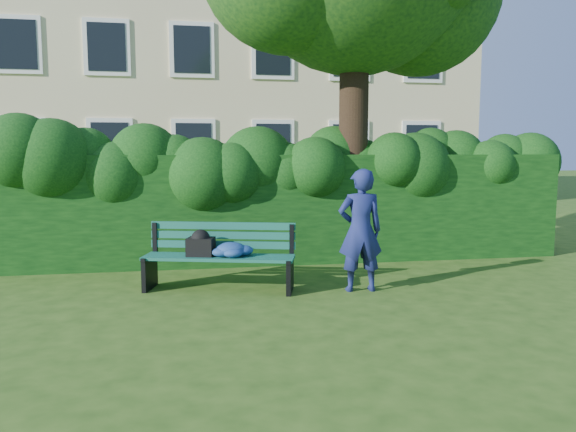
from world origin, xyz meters
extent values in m
plane|color=#284914|center=(0.00, 0.00, 0.00)|extent=(80.00, 80.00, 0.00)
cube|color=beige|center=(0.00, 14.00, 6.00)|extent=(16.00, 8.00, 12.00)
cube|color=white|center=(-6.00, 9.98, 2.00)|extent=(1.30, 0.08, 1.60)
cube|color=black|center=(-6.00, 9.94, 2.00)|extent=(1.05, 0.04, 1.35)
cube|color=white|center=(-3.60, 9.98, 2.00)|extent=(1.30, 0.08, 1.60)
cube|color=black|center=(-3.60, 9.94, 2.00)|extent=(1.05, 0.04, 1.35)
cube|color=white|center=(-1.20, 9.98, 2.00)|extent=(1.30, 0.08, 1.60)
cube|color=black|center=(-1.20, 9.94, 2.00)|extent=(1.05, 0.04, 1.35)
cube|color=white|center=(1.20, 9.98, 2.00)|extent=(1.30, 0.08, 1.60)
cube|color=black|center=(1.20, 9.94, 2.00)|extent=(1.05, 0.04, 1.35)
cube|color=white|center=(3.60, 9.98, 2.00)|extent=(1.30, 0.08, 1.60)
cube|color=black|center=(3.60, 9.94, 2.00)|extent=(1.05, 0.04, 1.35)
cube|color=white|center=(6.00, 9.98, 2.00)|extent=(1.30, 0.08, 1.60)
cube|color=black|center=(6.00, 9.94, 2.00)|extent=(1.05, 0.04, 1.35)
cube|color=white|center=(-6.00, 9.98, 4.80)|extent=(1.30, 0.08, 1.60)
cube|color=black|center=(-6.00, 9.94, 4.80)|extent=(1.05, 0.04, 1.35)
cube|color=white|center=(-3.60, 9.98, 4.80)|extent=(1.30, 0.08, 1.60)
cube|color=black|center=(-3.60, 9.94, 4.80)|extent=(1.05, 0.04, 1.35)
cube|color=white|center=(-1.20, 9.98, 4.80)|extent=(1.30, 0.08, 1.60)
cube|color=black|center=(-1.20, 9.94, 4.80)|extent=(1.05, 0.04, 1.35)
cube|color=white|center=(1.20, 9.98, 4.80)|extent=(1.30, 0.08, 1.60)
cube|color=black|center=(1.20, 9.94, 4.80)|extent=(1.05, 0.04, 1.35)
cube|color=white|center=(3.60, 9.98, 4.80)|extent=(1.30, 0.08, 1.60)
cube|color=black|center=(3.60, 9.94, 4.80)|extent=(1.05, 0.04, 1.35)
cube|color=white|center=(6.00, 9.98, 4.80)|extent=(1.30, 0.08, 1.60)
cube|color=black|center=(6.00, 9.94, 4.80)|extent=(1.05, 0.04, 1.35)
cube|color=black|center=(0.00, 2.20, 0.90)|extent=(10.00, 1.00, 1.80)
cylinder|color=black|center=(1.42, 2.21, 2.50)|extent=(0.50, 0.50, 5.00)
cube|color=#0D4439|center=(-1.04, 0.11, 0.45)|extent=(1.97, 0.63, 0.04)
cube|color=#0D4439|center=(-1.01, 0.22, 0.45)|extent=(1.97, 0.63, 0.04)
cube|color=#0D4439|center=(-0.98, 0.34, 0.45)|extent=(1.97, 0.63, 0.04)
cube|color=#0D4439|center=(-0.95, 0.46, 0.45)|extent=(1.97, 0.63, 0.04)
cube|color=#0D4439|center=(-0.93, 0.53, 0.58)|extent=(1.95, 0.57, 0.10)
cube|color=#0D4439|center=(-0.93, 0.54, 0.71)|extent=(1.95, 0.57, 0.10)
cube|color=#0D4439|center=(-0.92, 0.55, 0.84)|extent=(1.95, 0.57, 0.10)
cube|color=black|center=(-1.92, 0.54, 0.22)|extent=(0.19, 0.50, 0.44)
cube|color=black|center=(-1.85, 0.79, 0.65)|extent=(0.07, 0.07, 0.45)
cube|color=black|center=(-1.93, 0.49, 0.44)|extent=(0.17, 0.42, 0.05)
cube|color=black|center=(-0.07, 0.03, 0.22)|extent=(0.19, 0.50, 0.44)
cube|color=black|center=(0.00, 0.28, 0.65)|extent=(0.07, 0.07, 0.45)
cube|color=black|center=(-0.09, -0.02, 0.44)|extent=(0.17, 0.42, 0.05)
cube|color=white|center=(-1.31, 0.32, 0.48)|extent=(0.21, 0.17, 0.02)
cube|color=black|center=(-1.23, 0.35, 0.59)|extent=(0.41, 0.35, 0.24)
imported|color=navy|center=(0.86, -0.06, 0.82)|extent=(0.61, 0.42, 1.63)
camera|label=1|loc=(-1.37, -7.14, 1.87)|focal=35.00mm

